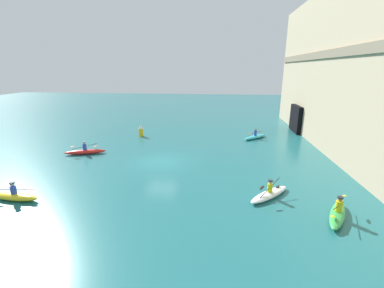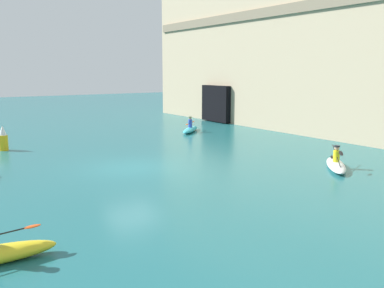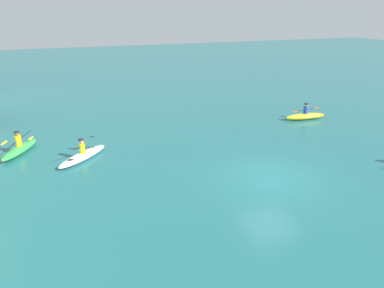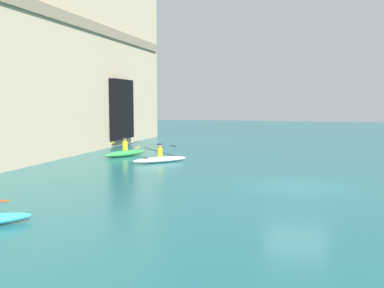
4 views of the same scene
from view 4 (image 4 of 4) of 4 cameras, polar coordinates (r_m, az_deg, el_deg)
name	(u,v)px [view 4 (image 4 of 4)]	position (r m, az deg, el deg)	size (l,w,h in m)	color
ground_plane	(297,187)	(18.26, 13.83, -5.57)	(120.00, 120.00, 0.00)	#1E6066
kayak_green	(125,152)	(27.74, -8.91, -1.12)	(3.13, 2.06, 1.21)	green
kayak_white	(160,159)	(24.80, -4.30, -1.99)	(2.93, 2.92, 1.08)	white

